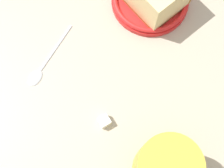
% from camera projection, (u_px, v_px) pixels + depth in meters
% --- Properties ---
extents(ground_plane, '(1.27, 1.27, 0.02)m').
position_uv_depth(ground_plane, '(134.00, 66.00, 0.55)').
color(ground_plane, tan).
extents(tea_mug, '(0.08, 0.11, 0.11)m').
position_uv_depth(tea_mug, '(166.00, 168.00, 0.43)').
color(tea_mug, gold).
rests_on(tea_mug, ground_plane).
extents(teaspoon, '(0.12, 0.06, 0.01)m').
position_uv_depth(teaspoon, '(42.00, 67.00, 0.53)').
color(teaspoon, silver).
rests_on(teaspoon, ground_plane).
extents(sugar_cube, '(0.02, 0.02, 0.02)m').
position_uv_depth(sugar_cube, '(104.00, 121.00, 0.50)').
color(sugar_cube, white).
rests_on(sugar_cube, ground_plane).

